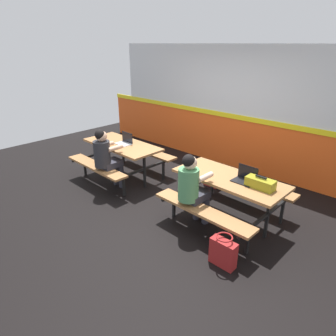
# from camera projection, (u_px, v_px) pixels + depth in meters

# --- Properties ---
(ground_plane) EXTENTS (10.00, 10.00, 0.02)m
(ground_plane) POSITION_uv_depth(u_px,v_px,m) (159.00, 200.00, 5.35)
(ground_plane) COLOR black
(accent_backdrop) EXTENTS (8.00, 0.14, 2.60)m
(accent_backdrop) POSITION_uv_depth(u_px,v_px,m) (234.00, 111.00, 6.41)
(accent_backdrop) COLOR #E55119
(accent_backdrop) RESTS_ON ground
(picnic_table_left) EXTENTS (1.71, 1.58, 0.74)m
(picnic_table_left) POSITION_uv_depth(u_px,v_px,m) (122.00, 151.00, 6.03)
(picnic_table_left) COLOR #9E6B3D
(picnic_table_left) RESTS_ON ground
(picnic_table_right) EXTENTS (1.71, 1.58, 0.74)m
(picnic_table_right) POSITION_uv_depth(u_px,v_px,m) (229.00, 187.00, 4.53)
(picnic_table_right) COLOR #9E6B3D
(picnic_table_right) RESTS_ON ground
(student_nearer) EXTENTS (0.37, 0.53, 1.21)m
(student_nearer) POSITION_uv_depth(u_px,v_px,m) (106.00, 155.00, 5.45)
(student_nearer) COLOR #2D2D38
(student_nearer) RESTS_ON ground
(student_further) EXTENTS (0.37, 0.53, 1.21)m
(student_further) POSITION_uv_depth(u_px,v_px,m) (192.00, 185.00, 4.29)
(student_further) COLOR #2D2D38
(student_further) RESTS_ON ground
(laptop_silver) EXTENTS (0.32, 0.23, 0.22)m
(laptop_silver) POSITION_uv_depth(u_px,v_px,m) (125.00, 142.00, 5.94)
(laptop_silver) COLOR silver
(laptop_silver) RESTS_ON picnic_table_left
(laptop_dark) EXTENTS (0.32, 0.23, 0.22)m
(laptop_dark) POSITION_uv_depth(u_px,v_px,m) (245.00, 178.00, 4.32)
(laptop_dark) COLOR black
(laptop_dark) RESTS_ON picnic_table_right
(toolbox_grey) EXTENTS (0.40, 0.18, 0.18)m
(toolbox_grey) POSITION_uv_depth(u_px,v_px,m) (260.00, 183.00, 4.12)
(toolbox_grey) COLOR olive
(toolbox_grey) RESTS_ON picnic_table_right
(backpack_dark) EXTENTS (0.30, 0.22, 0.44)m
(backpack_dark) POSITION_uv_depth(u_px,v_px,m) (213.00, 175.00, 5.81)
(backpack_dark) COLOR maroon
(backpack_dark) RESTS_ON ground
(tote_bag_bright) EXTENTS (0.34, 0.21, 0.43)m
(tote_bag_bright) POSITION_uv_depth(u_px,v_px,m) (223.00, 252.00, 3.71)
(tote_bag_bright) COLOR maroon
(tote_bag_bright) RESTS_ON ground
(satchel_spare) EXTENTS (0.30, 0.22, 0.44)m
(satchel_spare) POSITION_uv_depth(u_px,v_px,m) (245.00, 182.00, 5.53)
(satchel_spare) COLOR #3F724C
(satchel_spare) RESTS_ON ground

